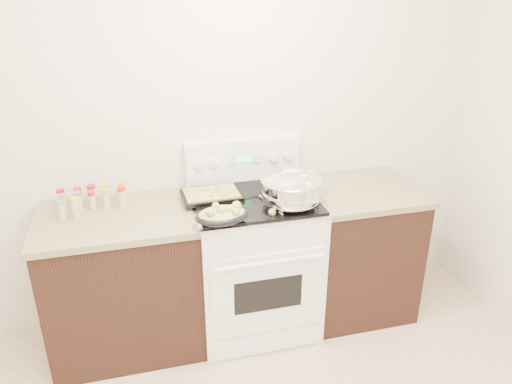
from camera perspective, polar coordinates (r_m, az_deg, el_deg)
name	(u,v)px	position (r m, az deg, el deg)	size (l,w,h in m)	color
room_shell	(258,170)	(1.43, 0.28, 2.53)	(4.10, 3.60, 2.75)	silver
counter_left	(124,281)	(3.25, -14.83, -9.82)	(0.93, 0.67, 0.92)	black
counter_right	(356,249)	(3.54, 11.33, -6.36)	(0.73, 0.67, 0.92)	black
kitchen_range	(254,260)	(3.30, -0.24, -7.74)	(0.78, 0.73, 1.22)	white
mixing_bowl	(291,192)	(2.96, 4.04, 0.05)	(0.44, 0.44, 0.21)	silver
roasting_pan	(222,215)	(2.76, -3.90, -2.59)	(0.32, 0.23, 0.12)	black
baking_sheet	(212,194)	(3.09, -5.08, -0.23)	(0.37, 0.26, 0.06)	black
wooden_spoon	(272,209)	(2.90, 1.79, -1.98)	(0.08, 0.28, 0.04)	tan
blue_ladle	(314,196)	(3.03, 6.68, -0.48)	(0.21, 0.21, 0.10)	#80B2C0
spice_jars	(89,199)	(3.12, -18.51, -0.77)	(0.40, 0.24, 0.13)	#BFB28C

